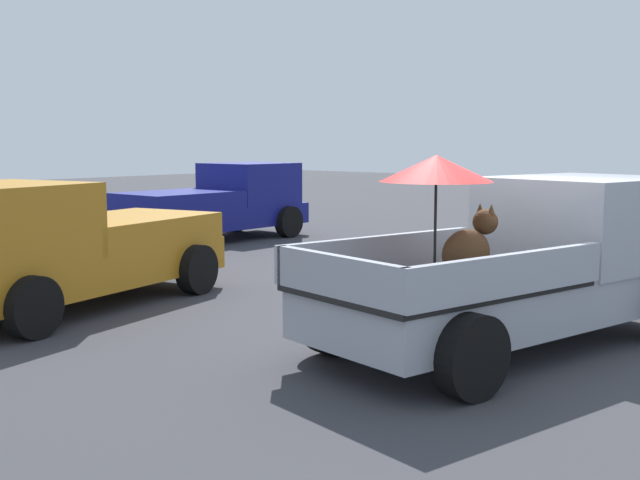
% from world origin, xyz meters
% --- Properties ---
extents(ground_plane, '(80.00, 80.00, 0.00)m').
position_xyz_m(ground_plane, '(0.00, 0.00, 0.00)').
color(ground_plane, '#38383D').
extents(pickup_truck_main, '(5.33, 3.07, 2.19)m').
position_xyz_m(pickup_truck_main, '(0.44, -0.08, 0.96)').
color(pickup_truck_main, black).
rests_on(pickup_truck_main, ground).
extents(pickup_truck_red, '(5.07, 2.92, 1.80)m').
position_xyz_m(pickup_truck_red, '(-2.11, 5.71, 0.87)').
color(pickup_truck_red, black).
rests_on(pickup_truck_red, ground).
extents(pickup_truck_far, '(4.81, 2.18, 1.80)m').
position_xyz_m(pickup_truck_far, '(4.75, 9.92, 0.87)').
color(pickup_truck_far, black).
rests_on(pickup_truck_far, ground).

